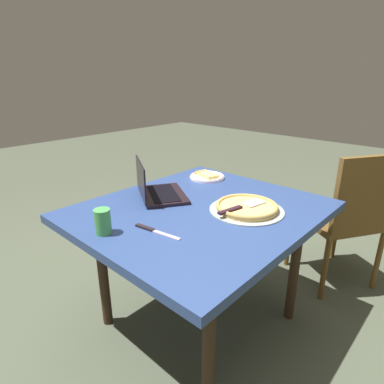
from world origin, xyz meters
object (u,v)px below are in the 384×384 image
object	(u,v)px
dining_table	(200,220)
pizza_plate	(207,176)
table_knife	(153,230)
drink_cup	(103,221)
laptop	(157,190)
pizza_tray	(247,207)
chair_near	(347,213)

from	to	relation	value
dining_table	pizza_plate	world-z (taller)	pizza_plate
table_knife	drink_cup	size ratio (longest dim) A/B	2.16
laptop	pizza_plate	bearing A→B (deg)	2.10
dining_table	pizza_plate	bearing A→B (deg)	36.23
table_knife	pizza_plate	bearing A→B (deg)	22.98
laptop	drink_cup	size ratio (longest dim) A/B	3.67
dining_table	pizza_tray	xyz separation A→B (m)	(0.13, -0.20, 0.09)
pizza_tray	table_knife	world-z (taller)	pizza_tray
table_knife	laptop	bearing A→B (deg)	45.91
dining_table	table_knife	bearing A→B (deg)	-176.95
pizza_plate	drink_cup	xyz separation A→B (m)	(-0.91, -0.18, 0.04)
table_knife	drink_cup	bearing A→B (deg)	138.11
chair_near	pizza_plate	bearing A→B (deg)	123.40
pizza_tray	chair_near	xyz separation A→B (m)	(0.78, -0.26, -0.21)
table_knife	chair_near	xyz separation A→B (m)	(1.25, -0.44, -0.19)
laptop	pizza_plate	xyz separation A→B (m)	(0.46, 0.02, -0.03)
pizza_tray	drink_cup	bearing A→B (deg)	153.08
pizza_tray	table_knife	distance (m)	0.50
drink_cup	chair_near	distance (m)	1.55
dining_table	pizza_plate	distance (m)	0.51
pizza_plate	table_knife	size ratio (longest dim) A/B	0.94
pizza_plate	table_knife	xyz separation A→B (m)	(-0.75, -0.32, -0.01)
drink_cup	table_knife	bearing A→B (deg)	-41.89
dining_table	pizza_plate	size ratio (longest dim) A/B	5.26
dining_table	pizza_tray	size ratio (longest dim) A/B	3.20
laptop	chair_near	bearing A→B (deg)	-37.77
pizza_plate	laptop	bearing A→B (deg)	-177.90
dining_table	pizza_tray	bearing A→B (deg)	-56.53
laptop	dining_table	bearing A→B (deg)	-80.19
dining_table	chair_near	distance (m)	1.03
laptop	pizza_plate	world-z (taller)	laptop
pizza_plate	table_knife	world-z (taller)	pizza_plate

